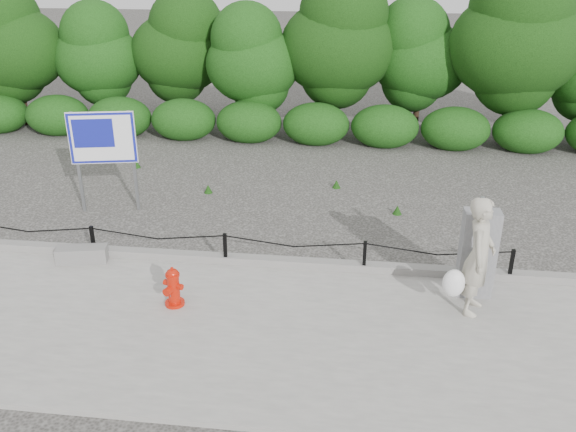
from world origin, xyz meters
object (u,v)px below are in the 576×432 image
(utility_cabinet, at_px, (477,253))
(advertising_sign, at_px, (103,142))
(concrete_block, at_px, (82,254))
(pedestrian, at_px, (477,258))
(fire_hydrant, at_px, (173,287))

(utility_cabinet, bearing_deg, advertising_sign, 159.24)
(concrete_block, bearing_deg, advertising_sign, 100.50)
(pedestrian, relative_size, utility_cabinet, 1.16)
(pedestrian, distance_m, concrete_block, 6.91)
(fire_hydrant, relative_size, advertising_sign, 0.30)
(fire_hydrant, distance_m, utility_cabinet, 4.94)
(fire_hydrant, relative_size, utility_cabinet, 0.41)
(pedestrian, bearing_deg, advertising_sign, 83.68)
(fire_hydrant, height_order, pedestrian, pedestrian)
(concrete_block, height_order, utility_cabinet, utility_cabinet)
(pedestrian, bearing_deg, utility_cabinet, 6.03)
(concrete_block, distance_m, advertising_sign, 2.84)
(pedestrian, xyz_separation_m, advertising_sign, (-7.27, 3.24, 0.56))
(pedestrian, xyz_separation_m, concrete_block, (-6.82, 0.78, -0.79))
(fire_hydrant, relative_size, pedestrian, 0.35)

